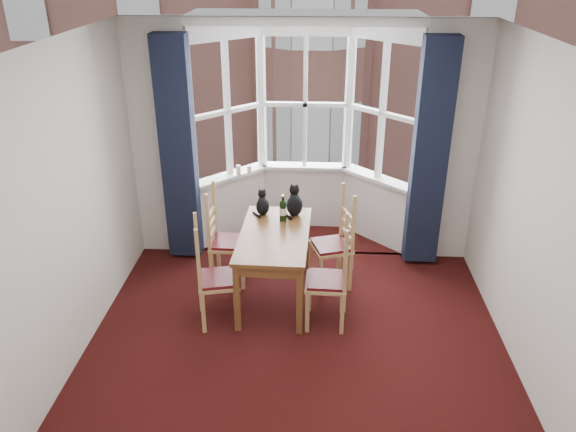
# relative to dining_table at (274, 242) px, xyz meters

# --- Properties ---
(floor) EXTENTS (4.50, 4.50, 0.00)m
(floor) POSITION_rel_dining_table_xyz_m (0.26, -1.20, -0.67)
(floor) COLOR black
(floor) RESTS_ON ground
(ceiling) EXTENTS (4.50, 4.50, 0.00)m
(ceiling) POSITION_rel_dining_table_xyz_m (0.26, -1.20, 2.13)
(ceiling) COLOR white
(ceiling) RESTS_ON floor
(wall_left) EXTENTS (0.00, 4.50, 4.50)m
(wall_left) POSITION_rel_dining_table_xyz_m (-1.74, -1.20, 0.73)
(wall_left) COLOR silver
(wall_left) RESTS_ON floor
(wall_right) EXTENTS (0.00, 4.50, 4.50)m
(wall_right) POSITION_rel_dining_table_xyz_m (2.26, -1.20, 0.73)
(wall_right) COLOR silver
(wall_right) RESTS_ON floor
(wall_back_pier_left) EXTENTS (0.70, 0.12, 2.80)m
(wall_back_pier_left) POSITION_rel_dining_table_xyz_m (-1.39, 1.05, 0.73)
(wall_back_pier_left) COLOR silver
(wall_back_pier_left) RESTS_ON floor
(wall_back_pier_right) EXTENTS (0.70, 0.12, 2.80)m
(wall_back_pier_right) POSITION_rel_dining_table_xyz_m (1.91, 1.05, 0.73)
(wall_back_pier_right) COLOR silver
(wall_back_pier_right) RESTS_ON floor
(bay_window) EXTENTS (2.76, 0.94, 2.80)m
(bay_window) POSITION_rel_dining_table_xyz_m (0.26, 1.55, 0.73)
(bay_window) COLOR white
(bay_window) RESTS_ON floor
(curtain_left) EXTENTS (0.38, 0.22, 2.60)m
(curtain_left) POSITION_rel_dining_table_xyz_m (-1.16, 0.87, 0.68)
(curtain_left) COLOR #161D33
(curtain_left) RESTS_ON floor
(curtain_right) EXTENTS (0.38, 0.22, 2.60)m
(curtain_right) POSITION_rel_dining_table_xyz_m (1.68, 0.87, 0.68)
(curtain_right) COLOR #161D33
(curtain_right) RESTS_ON floor
(dining_table) EXTENTS (0.75, 1.34, 0.78)m
(dining_table) POSITION_rel_dining_table_xyz_m (0.00, 0.00, 0.00)
(dining_table) COLOR brown
(dining_table) RESTS_ON floor
(chair_left_near) EXTENTS (0.48, 0.50, 0.92)m
(chair_left_near) POSITION_rel_dining_table_xyz_m (-0.62, -0.47, -0.20)
(chair_left_near) COLOR tan
(chair_left_near) RESTS_ON floor
(chair_left_far) EXTENTS (0.41, 0.43, 0.92)m
(chair_left_far) POSITION_rel_dining_table_xyz_m (-0.62, 0.32, -0.20)
(chair_left_far) COLOR tan
(chair_left_far) RESTS_ON floor
(chair_right_near) EXTENTS (0.42, 0.44, 0.92)m
(chair_right_near) POSITION_rel_dining_table_xyz_m (0.63, -0.43, -0.20)
(chair_right_near) COLOR tan
(chair_right_near) RESTS_ON floor
(chair_right_far) EXTENTS (0.51, 0.52, 0.92)m
(chair_right_far) POSITION_rel_dining_table_xyz_m (0.69, 0.33, -0.20)
(chair_right_far) COLOR tan
(chair_right_far) RESTS_ON floor
(cat_left) EXTENTS (0.18, 0.23, 0.28)m
(cat_left) POSITION_rel_dining_table_xyz_m (-0.16, 0.47, 0.21)
(cat_left) COLOR black
(cat_left) RESTS_ON dining_table
(cat_right) EXTENTS (0.20, 0.26, 0.34)m
(cat_right) POSITION_rel_dining_table_xyz_m (0.19, 0.48, 0.24)
(cat_right) COLOR black
(cat_right) RESTS_ON dining_table
(wine_bottle) EXTENTS (0.08, 0.08, 0.30)m
(wine_bottle) POSITION_rel_dining_table_xyz_m (0.07, 0.31, 0.24)
(wine_bottle) COLOR black
(wine_bottle) RESTS_ON dining_table
(candle_tall) EXTENTS (0.06, 0.06, 0.12)m
(candle_tall) POSITION_rel_dining_table_xyz_m (-0.55, 1.40, 0.26)
(candle_tall) COLOR white
(candle_tall) RESTS_ON bay_window
(candle_short) EXTENTS (0.06, 0.06, 0.11)m
(candle_short) POSITION_rel_dining_table_xyz_m (-0.42, 1.43, 0.25)
(candle_short) COLOR white
(candle_short) RESTS_ON bay_window
(street) EXTENTS (80.00, 80.00, 0.00)m
(street) POSITION_rel_dining_table_xyz_m (0.26, 31.05, -6.67)
(street) COLOR #333335
(street) RESTS_ON ground
(tenement_building) EXTENTS (18.40, 7.80, 15.20)m
(tenement_building) POSITION_rel_dining_table_xyz_m (0.26, 12.81, 0.93)
(tenement_building) COLOR #8F564A
(tenement_building) RESTS_ON street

